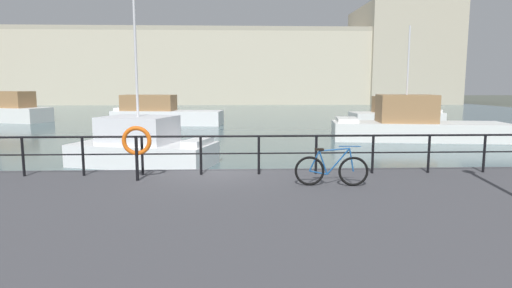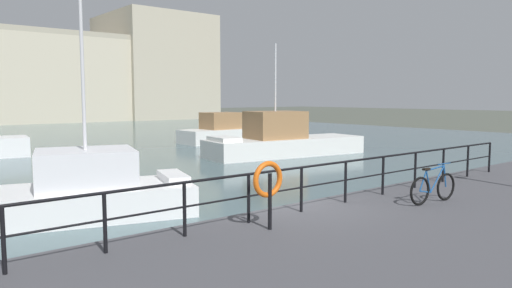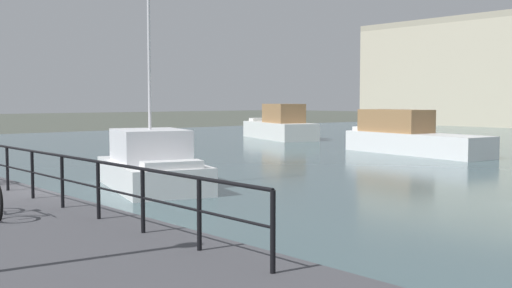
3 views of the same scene
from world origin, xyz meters
name	(u,v)px [view 1 (image 1 of 3)]	position (x,y,z in m)	size (l,w,h in m)	color
ground_plane	(217,195)	(0.00, 0.00, 0.00)	(240.00, 240.00, 0.00)	#4C5147
water_basin	(232,118)	(0.00, 30.20, 0.01)	(80.00, 60.00, 0.01)	#476066
quay_promenade	(195,285)	(0.00, -6.50, 0.39)	(56.00, 13.00, 0.78)	#47474C
harbor_building	(275,66)	(7.11, 63.88, 6.42)	(74.03, 16.35, 16.54)	#C1B79E
moored_cabin_cruiser	(414,125)	(10.87, 12.23, 0.91)	(10.11, 4.24, 6.52)	white
moored_red_daysailer	(395,115)	(13.12, 21.33, 0.83)	(7.07, 2.82, 2.30)	white
moored_green_narrowboat	(6,110)	(-19.58, 26.14, 0.99)	(8.41, 5.15, 2.65)	white
moored_white_yacht	(143,146)	(-3.19, 4.95, 0.79)	(6.05, 4.06, 6.47)	white
moored_harbor_tender	(162,113)	(-5.53, 22.71, 0.94)	(8.99, 3.57, 2.40)	white
quay_railing	(201,148)	(-0.38, -0.75, 1.52)	(18.93, 0.07, 1.08)	black
parked_bicycle	(331,170)	(2.87, -2.19, 1.17)	(1.77, 0.23, 0.98)	black
life_ring_stand	(137,143)	(-1.94, -1.37, 1.76)	(0.75, 0.16, 1.40)	black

